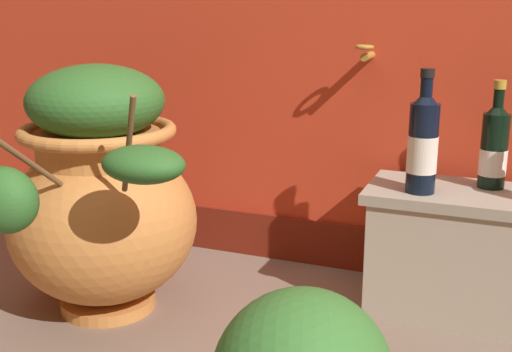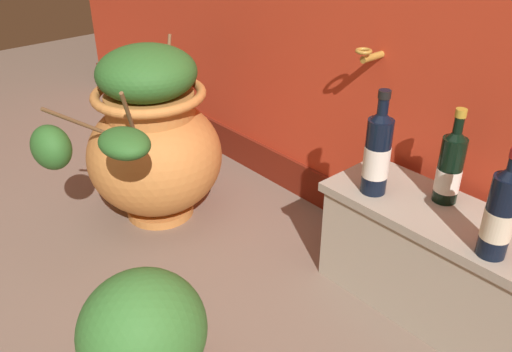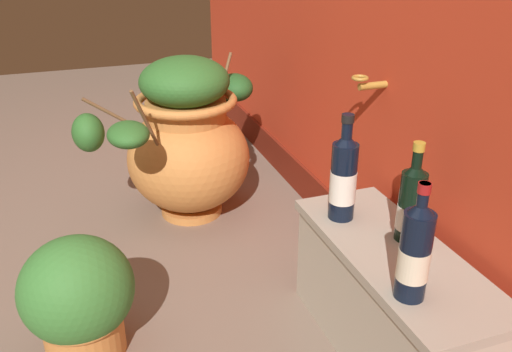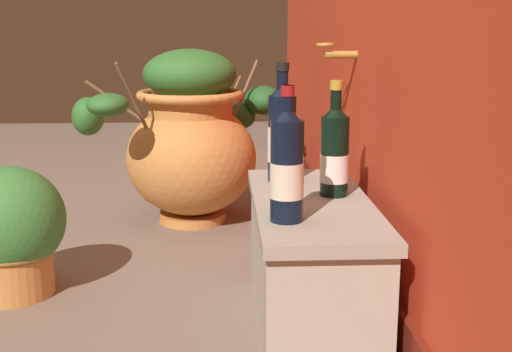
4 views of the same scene
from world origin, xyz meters
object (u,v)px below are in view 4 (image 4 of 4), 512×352
object	(u,v)px
terracotta_urn	(191,139)
wine_bottle_middle	(287,164)
wine_bottle_left	(335,150)
wine_bottle_right	(282,132)
potted_shrub	(10,231)

from	to	relation	value
terracotta_urn	wine_bottle_middle	size ratio (longest dim) A/B	2.79
terracotta_urn	wine_bottle_left	xyz separation A→B (m)	(1.02, 0.42, 0.14)
terracotta_urn	wine_bottle_right	world-z (taller)	terracotta_urn
terracotta_urn	wine_bottle_left	bearing A→B (deg)	22.36
wine_bottle_left	wine_bottle_middle	world-z (taller)	wine_bottle_middle
wine_bottle_right	potted_shrub	bearing A→B (deg)	-95.24
wine_bottle_left	wine_bottle_right	bearing A→B (deg)	-145.52
wine_bottle_middle	terracotta_urn	bearing A→B (deg)	-167.70
wine_bottle_middle	wine_bottle_right	bearing A→B (deg)	176.51
wine_bottle_right	potted_shrub	xyz separation A→B (m)	(-0.07, -0.81, -0.30)
terracotta_urn	wine_bottle_right	xyz separation A→B (m)	(0.84, 0.30, 0.16)
wine_bottle_left	potted_shrub	bearing A→B (deg)	-105.19
wine_bottle_middle	potted_shrub	distance (m)	0.97
wine_bottle_right	terracotta_urn	bearing A→B (deg)	-160.55
terracotta_urn	potted_shrub	distance (m)	0.93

